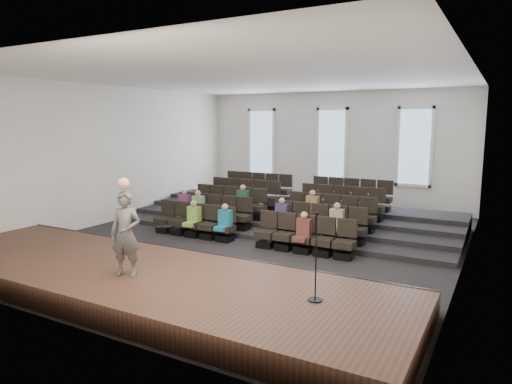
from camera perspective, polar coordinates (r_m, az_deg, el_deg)
ground at (r=14.47m, az=-0.21°, el=-6.00°), size 14.00×14.00×0.00m
ceiling at (r=14.06m, az=-0.22°, el=14.17°), size 12.00×14.00×0.02m
wall_back at (r=20.44m, az=9.49°, el=5.29°), size 12.00×0.04×5.00m
wall_front at (r=8.66m, az=-23.53°, el=0.24°), size 12.00×0.04×5.00m
wall_left at (r=17.77m, az=-17.46°, el=4.52°), size 0.04×14.00×5.00m
wall_right at (r=12.29m, az=25.10°, el=2.43°), size 0.04×14.00×5.00m
stage at (r=10.44m, az=-14.26°, el=-10.68°), size 11.80×3.60×0.50m
stage_lip at (r=11.72m, az=-8.27°, el=-8.35°), size 11.80×0.06×0.52m
risers at (r=17.19m, az=4.97°, el=-3.00°), size 11.80×4.80×0.60m
seating_rows at (r=15.65m, az=2.55°, el=-2.33°), size 6.80×4.70×1.67m
windows at (r=20.37m, az=9.44°, el=5.84°), size 8.44×0.10×3.24m
audience at (r=14.74m, az=-0.75°, el=-2.48°), size 6.05×2.64×1.10m
speaker at (r=9.82m, az=-15.98°, el=-5.05°), size 0.75×0.62×1.78m
mic_stand at (r=8.31m, az=7.46°, el=-10.20°), size 0.27×0.27×1.63m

